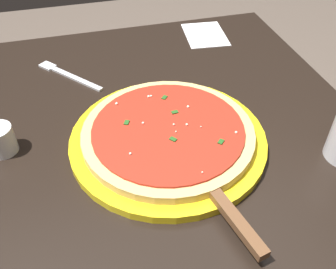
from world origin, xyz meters
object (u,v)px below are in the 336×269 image
napkin_folded_right (205,35)px  fork (67,74)px  pizza (168,132)px  pizza_server (220,201)px  serving_plate (168,140)px  cup_small_sauce (0,140)px

napkin_folded_right → fork: (-0.10, 0.37, 0.00)m
pizza → fork: (0.27, 0.16, -0.02)m
pizza_server → napkin_folded_right: 0.57m
serving_plate → fork: (0.27, 0.16, -0.01)m
napkin_folded_right → fork: size_ratio=0.90×
pizza → pizza_server: 0.17m
serving_plate → fork: 0.32m
pizza → fork: bearing=30.6°
napkin_folded_right → serving_plate: bearing=151.6°
pizza_server → serving_plate: bearing=12.3°
pizza → cup_small_sauce: size_ratio=5.92×
pizza_server → cup_small_sauce: size_ratio=4.35×
serving_plate → pizza_server: pizza_server is taller
serving_plate → pizza_server: (-0.16, -0.04, 0.01)m
pizza → napkin_folded_right: size_ratio=2.20×
serving_plate → napkin_folded_right: serving_plate is taller
pizza_server → cup_small_sauce: 0.39m
pizza → cup_small_sauce: bearing=78.9°
serving_plate → cup_small_sauce: cup_small_sauce is taller
cup_small_sauce → fork: bearing=-29.3°
pizza → cup_small_sauce: 0.29m
serving_plate → napkin_folded_right: bearing=-28.4°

